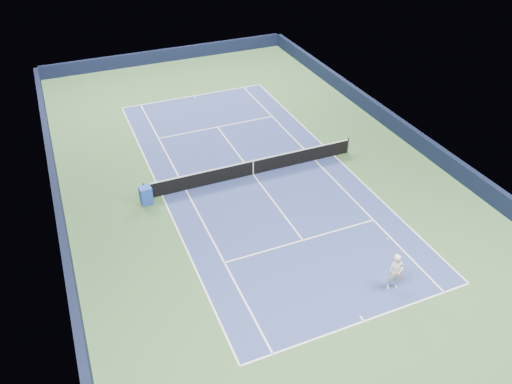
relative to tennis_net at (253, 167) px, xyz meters
name	(u,v)px	position (x,y,z in m)	size (l,w,h in m)	color
ground	(253,174)	(0.00, 0.00, -0.50)	(40.00, 40.00, 0.00)	#345830
wall_far	(167,55)	(0.00, 19.82, 0.05)	(22.00, 0.35, 1.10)	black
wall_right	(406,132)	(10.82, 0.00, 0.05)	(0.35, 40.00, 1.10)	black
wall_left	(59,211)	(-10.82, 0.00, 0.05)	(0.35, 40.00, 1.10)	black
court_surface	(253,174)	(0.00, 0.00, -0.50)	(10.97, 23.77, 0.01)	navy
baseline_far	(194,96)	(0.00, 11.88, -0.50)	(10.97, 0.08, 0.00)	white
baseline_near	(364,321)	(0.00, -11.88, -0.50)	(10.97, 0.08, 0.00)	white
sideline_doubles_right	(334,156)	(5.49, 0.00, -0.50)	(0.08, 23.77, 0.00)	white
sideline_doubles_left	(162,195)	(-5.49, 0.00, -0.50)	(0.08, 23.77, 0.00)	white
sideline_singles_right	(315,160)	(4.12, 0.00, -0.50)	(0.08, 23.77, 0.00)	white
sideline_singles_left	(186,190)	(-4.12, 0.00, -0.50)	(0.08, 23.77, 0.00)	white
service_line_far	(217,127)	(0.00, 6.40, -0.50)	(8.23, 0.08, 0.00)	white
service_line_near	(303,240)	(0.00, -6.40, -0.50)	(8.23, 0.08, 0.00)	white
center_service_line	(253,174)	(0.00, 0.00, -0.50)	(0.08, 12.80, 0.00)	white
center_mark_far	(195,97)	(0.00, 11.73, -0.50)	(0.08, 0.30, 0.00)	white
center_mark_near	(362,319)	(0.00, -11.73, -0.50)	(0.08, 0.30, 0.00)	white
tennis_net	(253,167)	(0.00, 0.00, 0.00)	(12.90, 0.10, 1.07)	black
sponsor_cube	(146,195)	(-6.40, -0.36, 0.01)	(0.66, 0.61, 1.03)	#1D3EAF
tennis_player	(396,272)	(2.19, -10.75, 0.43)	(0.87, 1.32, 2.04)	silver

